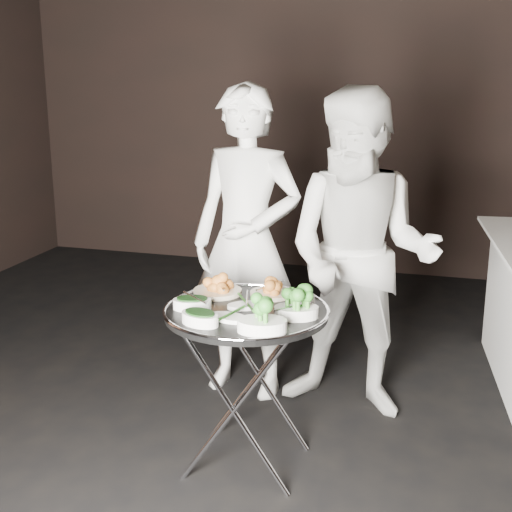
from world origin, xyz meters
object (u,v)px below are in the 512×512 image
(waiter_left, at_px, (247,243))
(waiter_right, at_px, (361,256))
(tray_stand, at_px, (247,381))
(serving_tray, at_px, (246,311))

(waiter_left, height_order, waiter_right, waiter_left)
(tray_stand, bearing_deg, serving_tray, 115.11)
(serving_tray, height_order, waiter_left, waiter_left)
(serving_tray, bearing_deg, tray_stand, -64.89)
(waiter_left, distance_m, waiter_right, 0.63)
(serving_tray, xyz_separation_m, waiter_left, (-0.23, 0.76, 0.11))
(tray_stand, distance_m, waiter_left, 0.91)
(waiter_right, bearing_deg, serving_tray, -114.25)
(tray_stand, relative_size, waiter_left, 0.43)
(waiter_left, relative_size, waiter_right, 1.01)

